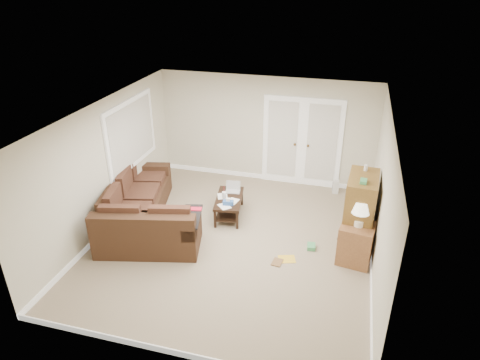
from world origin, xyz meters
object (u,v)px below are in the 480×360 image
(sectional_sofa, at_px, (142,212))
(tv_armoire, at_px, (359,213))
(coffee_table, at_px, (229,205))
(side_cabinet, at_px, (356,240))

(sectional_sofa, bearing_deg, tv_armoire, -7.77)
(sectional_sofa, distance_m, coffee_table, 1.75)
(sectional_sofa, bearing_deg, coffee_table, 17.15)
(sectional_sofa, bearing_deg, side_cabinet, -13.46)
(side_cabinet, bearing_deg, coffee_table, 169.64)
(coffee_table, bearing_deg, sectional_sofa, -158.92)
(coffee_table, bearing_deg, tv_armoire, -20.36)
(coffee_table, xyz_separation_m, tv_armoire, (2.54, -0.49, 0.50))
(coffee_table, distance_m, side_cabinet, 2.70)
(sectional_sofa, distance_m, tv_armoire, 4.08)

